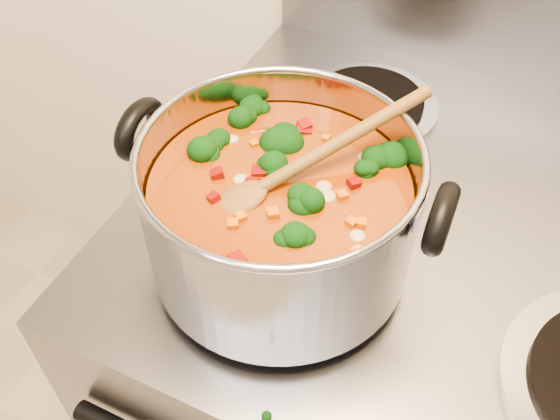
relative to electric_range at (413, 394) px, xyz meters
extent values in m
cube|color=gray|center=(0.00, 0.00, -0.01)|extent=(0.80, 0.69, 0.92)
cube|color=gray|center=(0.00, 0.32, 0.53)|extent=(0.80, 0.03, 0.16)
cylinder|color=#A5A5AD|center=(-0.19, -0.16, 0.46)|extent=(0.24, 0.24, 0.01)
cylinder|color=black|center=(-0.19, -0.16, 0.46)|extent=(0.19, 0.19, 0.01)
cylinder|color=#A5A5AD|center=(-0.19, 0.16, 0.46)|extent=(0.20, 0.20, 0.01)
cylinder|color=black|center=(-0.19, 0.16, 0.46)|extent=(0.16, 0.16, 0.01)
cylinder|color=#A3A3AB|center=(-0.18, -0.16, 0.55)|extent=(0.28, 0.28, 0.15)
torus|color=#A3A3AB|center=(-0.18, -0.16, 0.62)|extent=(0.28, 0.28, 0.01)
cylinder|color=#83330B|center=(-0.18, -0.16, 0.53)|extent=(0.26, 0.26, 0.11)
torus|color=black|center=(-0.34, -0.16, 0.60)|extent=(0.02, 0.08, 0.08)
torus|color=black|center=(-0.02, -0.15, 0.60)|extent=(0.02, 0.08, 0.08)
ellipsoid|color=black|center=(-0.27, -0.17, 0.58)|extent=(0.04, 0.04, 0.03)
ellipsoid|color=black|center=(-0.22, -0.23, 0.58)|extent=(0.04, 0.04, 0.03)
ellipsoid|color=black|center=(-0.14, -0.05, 0.58)|extent=(0.04, 0.04, 0.03)
ellipsoid|color=black|center=(-0.10, -0.08, 0.58)|extent=(0.04, 0.04, 0.03)
ellipsoid|color=black|center=(-0.23, -0.23, 0.58)|extent=(0.04, 0.04, 0.03)
ellipsoid|color=black|center=(-0.30, -0.16, 0.58)|extent=(0.04, 0.04, 0.03)
ellipsoid|color=black|center=(-0.26, -0.20, 0.58)|extent=(0.04, 0.04, 0.03)
ellipsoid|color=black|center=(-0.09, -0.24, 0.58)|extent=(0.04, 0.04, 0.03)
ellipsoid|color=black|center=(-0.07, -0.15, 0.58)|extent=(0.04, 0.04, 0.03)
ellipsoid|color=black|center=(-0.28, -0.11, 0.58)|extent=(0.04, 0.04, 0.03)
ellipsoid|color=maroon|center=(-0.26, -0.10, 0.58)|extent=(0.01, 0.01, 0.01)
ellipsoid|color=maroon|center=(-0.11, -0.18, 0.58)|extent=(0.01, 0.01, 0.01)
ellipsoid|color=maroon|center=(-0.20, -0.16, 0.58)|extent=(0.01, 0.01, 0.01)
ellipsoid|color=maroon|center=(-0.14, -0.12, 0.58)|extent=(0.01, 0.01, 0.01)
ellipsoid|color=maroon|center=(-0.23, -0.26, 0.58)|extent=(0.01, 0.01, 0.01)
ellipsoid|color=maroon|center=(-0.09, -0.23, 0.58)|extent=(0.01, 0.01, 0.01)
ellipsoid|color=maroon|center=(-0.20, -0.21, 0.58)|extent=(0.01, 0.01, 0.01)
ellipsoid|color=maroon|center=(-0.15, -0.06, 0.58)|extent=(0.01, 0.01, 0.01)
ellipsoid|color=maroon|center=(-0.16, -0.18, 0.58)|extent=(0.01, 0.01, 0.01)
ellipsoid|color=maroon|center=(-0.07, -0.18, 0.58)|extent=(0.01, 0.01, 0.01)
ellipsoid|color=maroon|center=(-0.29, -0.18, 0.58)|extent=(0.01, 0.01, 0.01)
ellipsoid|color=#C45F0A|center=(-0.19, -0.10, 0.58)|extent=(0.01, 0.01, 0.01)
ellipsoid|color=#C45F0A|center=(-0.26, -0.24, 0.58)|extent=(0.01, 0.01, 0.01)
ellipsoid|color=#C45F0A|center=(-0.20, -0.06, 0.58)|extent=(0.01, 0.01, 0.01)
ellipsoid|color=#C45F0A|center=(-0.13, -0.20, 0.58)|extent=(0.01, 0.01, 0.01)
ellipsoid|color=#C45F0A|center=(-0.25, -0.21, 0.58)|extent=(0.01, 0.01, 0.01)
ellipsoid|color=#C45F0A|center=(-0.21, -0.13, 0.58)|extent=(0.01, 0.01, 0.01)
ellipsoid|color=#C45F0A|center=(-0.29, -0.15, 0.58)|extent=(0.01, 0.01, 0.01)
ellipsoid|color=#C45F0A|center=(-0.17, -0.26, 0.58)|extent=(0.01, 0.01, 0.01)
ellipsoid|color=#C45F0A|center=(-0.13, -0.18, 0.58)|extent=(0.01, 0.01, 0.01)
ellipsoid|color=#C45F0A|center=(-0.19, -0.09, 0.58)|extent=(0.01, 0.01, 0.01)
ellipsoid|color=#C45F0A|center=(-0.23, -0.19, 0.58)|extent=(0.01, 0.01, 0.01)
ellipsoid|color=#C45F0A|center=(-0.20, -0.18, 0.58)|extent=(0.01, 0.01, 0.01)
ellipsoid|color=tan|center=(-0.27, -0.23, 0.58)|extent=(0.02, 0.02, 0.01)
ellipsoid|color=tan|center=(-0.14, -0.22, 0.58)|extent=(0.02, 0.02, 0.01)
ellipsoid|color=tan|center=(-0.16, -0.09, 0.58)|extent=(0.02, 0.02, 0.01)
ellipsoid|color=tan|center=(-0.25, -0.23, 0.58)|extent=(0.02, 0.02, 0.01)
ellipsoid|color=tan|center=(-0.24, -0.09, 0.58)|extent=(0.02, 0.02, 0.01)
ellipsoid|color=tan|center=(-0.19, -0.05, 0.58)|extent=(0.02, 0.02, 0.01)
ellipsoid|color=tan|center=(-0.24, -0.08, 0.58)|extent=(0.02, 0.02, 0.01)
ellipsoid|color=brown|center=(-0.21, -0.19, 0.58)|extent=(0.07, 0.07, 0.03)
cylinder|color=brown|center=(-0.14, -0.11, 0.61)|extent=(0.14, 0.18, 0.07)
ellipsoid|color=black|center=(-0.27, -0.02, 0.46)|extent=(0.01, 0.01, 0.01)
ellipsoid|color=black|center=(-0.37, -0.26, 0.46)|extent=(0.01, 0.01, 0.01)
ellipsoid|color=black|center=(-0.38, -0.08, 0.46)|extent=(0.01, 0.01, 0.01)
ellipsoid|color=black|center=(-0.36, -0.06, 0.46)|extent=(0.01, 0.01, 0.01)
camera|label=1|loc=(0.01, -0.55, 1.01)|focal=40.00mm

